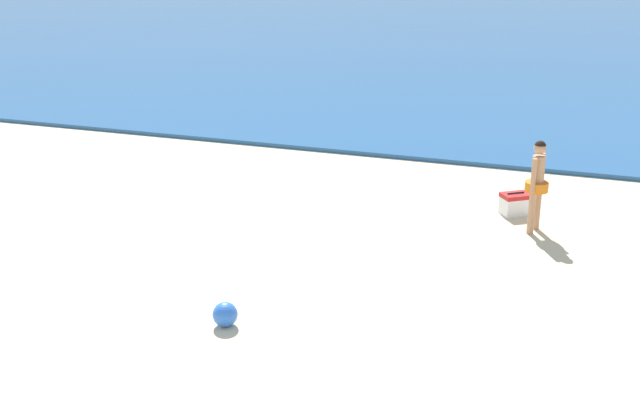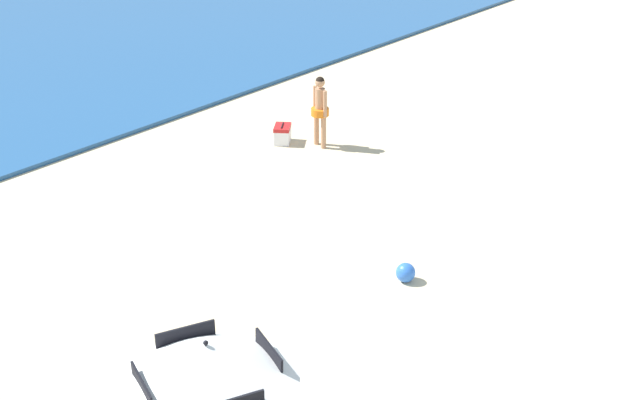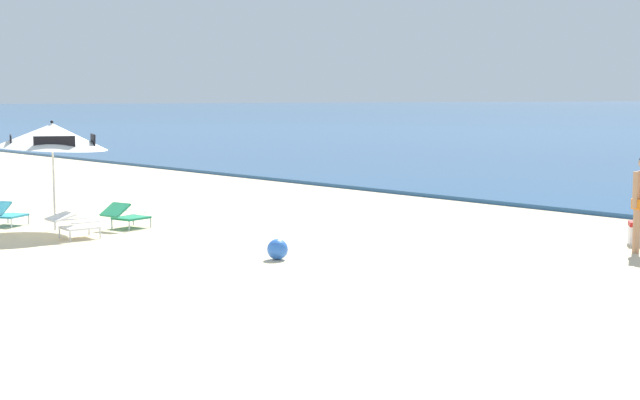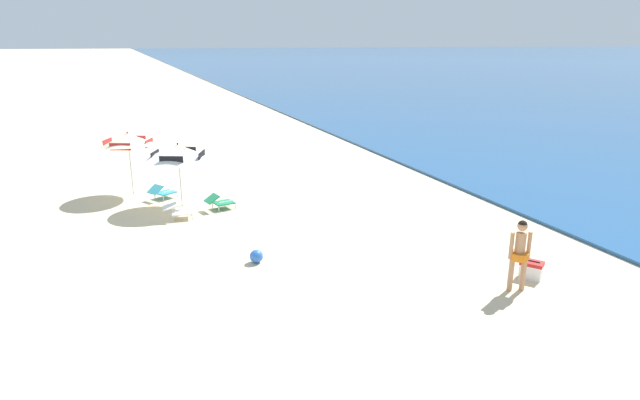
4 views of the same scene
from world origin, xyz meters
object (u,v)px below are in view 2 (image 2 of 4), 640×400
Objects in this scene: beach_ball at (406,272)px; cooler_box at (283,134)px; beach_umbrella_striped_main at (207,363)px; person_standing_near_shore at (320,106)px.

cooler_box is at bearing 61.78° from beach_ball.
cooler_box is at bearing 39.06° from beach_umbrella_striped_main.
cooler_box is (-0.40, 0.77, -0.73)m from person_standing_near_shore.
cooler_box is 6.48m from beach_ball.
cooler_box is 1.83× the size of beach_ball.
beach_ball is at bearing -118.22° from cooler_box.
beach_umbrella_striped_main reaches higher than beach_ball.
beach_ball is at bearing -125.04° from person_standing_near_shore.
person_standing_near_shore reaches higher than beach_ball.
beach_umbrella_striped_main is 1.85× the size of person_standing_near_shore.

